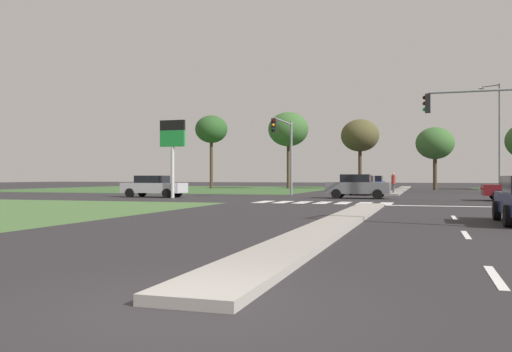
{
  "coord_description": "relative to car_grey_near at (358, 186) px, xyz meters",
  "views": [
    {
      "loc": [
        2.54,
        -5.45,
        1.46
      ],
      "look_at": [
        -9.69,
        33.9,
        1.51
      ],
      "focal_mm": 38.37,
      "sensor_mm": 36.0,
      "label": 1
    }
  ],
  "objects": [
    {
      "name": "ground_plane",
      "position": [
        1.81,
        -1.54,
        -0.82
      ],
      "size": [
        200.0,
        200.0,
        0.0
      ],
      "primitive_type": "plane",
      "color": "#282628"
    },
    {
      "name": "grass_verge_far_left",
      "position": [
        -23.69,
        22.96,
        -0.82
      ],
      "size": [
        35.0,
        35.0,
        0.01
      ],
      "primitive_type": "cube",
      "color": "#385B2D",
      "rests_on": "ground"
    },
    {
      "name": "median_island_near",
      "position": [
        1.81,
        -20.54,
        -0.75
      ],
      "size": [
        1.2,
        22.0,
        0.14
      ],
      "primitive_type": "cube",
      "color": "gray",
      "rests_on": "ground"
    },
    {
      "name": "median_island_far",
      "position": [
        1.81,
        23.46,
        -0.75
      ],
      "size": [
        1.2,
        36.0,
        0.14
      ],
      "primitive_type": "cube",
      "color": "gray",
      "rests_on": "ground"
    },
    {
      "name": "lane_dash_near",
      "position": [
        5.31,
        -28.4,
        -0.81
      ],
      "size": [
        0.14,
        2.0,
        0.01
      ],
      "primitive_type": "cube",
      "color": "silver",
      "rests_on": "ground"
    },
    {
      "name": "lane_dash_second",
      "position": [
        5.31,
        -22.4,
        -0.81
      ],
      "size": [
        0.14,
        2.0,
        0.01
      ],
      "primitive_type": "cube",
      "color": "silver",
      "rests_on": "ground"
    },
    {
      "name": "lane_dash_third",
      "position": [
        5.31,
        -16.4,
        -0.81
      ],
      "size": [
        0.14,
        2.0,
        0.01
      ],
      "primitive_type": "cube",
      "color": "silver",
      "rests_on": "ground"
    },
    {
      "name": "stop_bar_near",
      "position": [
        5.61,
        -8.54,
        -0.81
      ],
      "size": [
        6.4,
        0.5,
        0.01
      ],
      "primitive_type": "cube",
      "color": "silver",
      "rests_on": "ground"
    },
    {
      "name": "crosswalk_bar_near",
      "position": [
        -4.59,
        -6.74,
        -0.81
      ],
      "size": [
        0.7,
        2.8,
        0.01
      ],
      "primitive_type": "cube",
      "color": "silver",
      "rests_on": "ground"
    },
    {
      "name": "crosswalk_bar_second",
      "position": [
        -3.44,
        -6.74,
        -0.81
      ],
      "size": [
        0.7,
        2.8,
        0.01
      ],
      "primitive_type": "cube",
      "color": "silver",
      "rests_on": "ground"
    },
    {
      "name": "crosswalk_bar_third",
      "position": [
        -2.29,
        -6.74,
        -0.81
      ],
      "size": [
        0.7,
        2.8,
        0.01
      ],
      "primitive_type": "cube",
      "color": "silver",
      "rests_on": "ground"
    },
    {
      "name": "crosswalk_bar_fourth",
      "position": [
        -1.14,
        -6.74,
        -0.81
      ],
      "size": [
        0.7,
        2.8,
        0.01
      ],
      "primitive_type": "cube",
      "color": "silver",
      "rests_on": "ground"
    },
    {
      "name": "crosswalk_bar_fifth",
      "position": [
        0.01,
        -6.74,
        -0.81
      ],
      "size": [
        0.7,
        2.8,
        0.01
      ],
      "primitive_type": "cube",
      "color": "silver",
      "rests_on": "ground"
    },
    {
      "name": "crosswalk_bar_sixth",
      "position": [
        1.16,
        -6.74,
        -0.81
      ],
      "size": [
        0.7,
        2.8,
        0.01
      ],
      "primitive_type": "cube",
      "color": "silver",
      "rests_on": "ground"
    },
    {
      "name": "crosswalk_bar_seventh",
      "position": [
        2.31,
        -6.74,
        -0.81
      ],
      "size": [
        0.7,
        2.8,
        0.01
      ],
      "primitive_type": "cube",
      "color": "silver",
      "rests_on": "ground"
    },
    {
      "name": "car_grey_near",
      "position": [
        0.0,
        0.0,
        0.0
      ],
      "size": [
        4.22,
        1.98,
        1.61
      ],
      "rotation": [
        0.0,
        0.0,
        -1.57
      ],
      "color": "slate",
      "rests_on": "ground"
    },
    {
      "name": "car_blue_third",
      "position": [
        -0.44,
        16.83,
        -0.03
      ],
      "size": [
        2.07,
        4.42,
        1.55
      ],
      "rotation": [
        0.0,
        0.0,
        3.14
      ],
      "color": "navy",
      "rests_on": "ground"
    },
    {
      "name": "car_red_fourth",
      "position": [
        -0.39,
        7.52,
        -0.04
      ],
      "size": [
        1.97,
        4.3,
        1.53
      ],
      "rotation": [
        0.0,
        0.0,
        3.14
      ],
      "color": "#A31919",
      "rests_on": "ground"
    },
    {
      "name": "car_silver_sixth",
      "position": [
        -14.1,
        -2.11,
        -0.03
      ],
      "size": [
        4.52,
        1.98,
        1.54
      ],
      "rotation": [
        0.0,
        0.0,
        -1.57
      ],
      "color": "#B7B7BC",
      "rests_on": "ground"
    },
    {
      "name": "traffic_signal_near_right",
      "position": [
        7.53,
        -8.14,
        3.29
      ],
      "size": [
        5.31,
        0.32,
        5.93
      ],
      "color": "gray",
      "rests_on": "ground"
    },
    {
      "name": "traffic_signal_far_left",
      "position": [
        -5.79,
        3.05,
        3.24
      ],
      "size": [
        0.32,
        5.58,
        5.83
      ],
      "color": "gray",
      "rests_on": "ground"
    },
    {
      "name": "street_lamp_third",
      "position": [
        10.49,
        15.55,
        4.54
      ],
      "size": [
        1.78,
        1.23,
        9.69
      ],
      "color": "gray",
      "rests_on": "ground"
    },
    {
      "name": "pedestrian_at_median",
      "position": [
        1.81,
        9.54,
        0.31
      ],
      "size": [
        0.34,
        0.34,
        1.64
      ],
      "rotation": [
        0.0,
        0.0,
        4.44
      ],
      "color": "#4C4C4C",
      "rests_on": "median_island_far"
    },
    {
      "name": "fuel_price_totem",
      "position": [
        -12.14,
        -3.12,
        3.04
      ],
      "size": [
        1.8,
        0.24,
        5.31
      ],
      "color": "silver",
      "rests_on": "ground"
    },
    {
      "name": "treeline_near",
      "position": [
        -21.18,
        26.39,
        6.49
      ],
      "size": [
        4.03,
        4.03,
        9.09
      ],
      "color": "#423323",
      "rests_on": "ground"
    },
    {
      "name": "treeline_second",
      "position": [
        -11.76,
        28.24,
        6.43
      ],
      "size": [
        4.93,
        4.93,
        9.38
      ],
      "color": "#423323",
      "rests_on": "ground"
    },
    {
      "name": "treeline_third",
      "position": [
        -3.25,
        30.01,
        5.6
      ],
      "size": [
        4.59,
        4.59,
        8.41
      ],
      "color": "#423323",
      "rests_on": "ground"
    },
    {
      "name": "treeline_fourth",
      "position": [
        5.34,
        26.11,
        4.28
      ],
      "size": [
        4.14,
        4.14,
        6.9
      ],
      "color": "#423323",
      "rests_on": "ground"
    }
  ]
}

